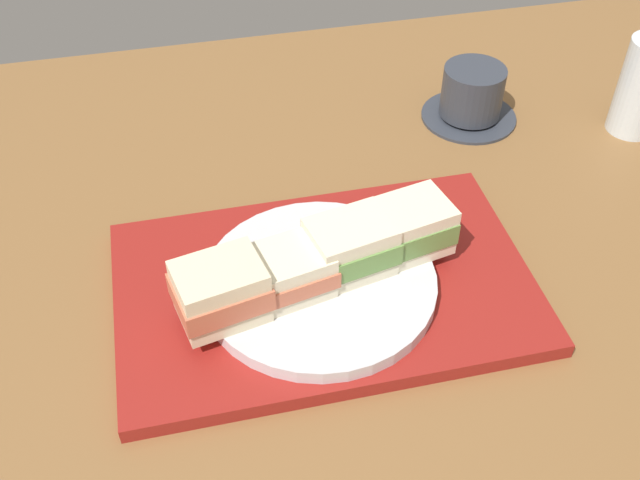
% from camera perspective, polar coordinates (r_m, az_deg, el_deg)
% --- Properties ---
extents(ground_plane, '(1.40, 1.00, 0.03)m').
position_cam_1_polar(ground_plane, '(0.82, 2.98, -1.96)').
color(ground_plane, brown).
extents(serving_tray, '(0.42, 0.26, 0.02)m').
position_cam_1_polar(serving_tray, '(0.77, 0.32, -3.54)').
color(serving_tray, maroon).
rests_on(serving_tray, ground_plane).
extents(sandwich_plate, '(0.23, 0.23, 0.01)m').
position_cam_1_polar(sandwich_plate, '(0.75, -0.06, -3.28)').
color(sandwich_plate, silver).
rests_on(sandwich_plate, serving_tray).
extents(sandwich_nearmost, '(0.09, 0.08, 0.06)m').
position_cam_1_polar(sandwich_nearmost, '(0.70, -7.50, -3.88)').
color(sandwich_nearmost, beige).
rests_on(sandwich_nearmost, sandwich_plate).
extents(sandwich_inner_near, '(0.09, 0.08, 0.05)m').
position_cam_1_polar(sandwich_inner_near, '(0.71, -2.46, -2.45)').
color(sandwich_inner_near, '#EFE5C1').
rests_on(sandwich_inner_near, sandwich_plate).
extents(sandwich_inner_far, '(0.09, 0.08, 0.06)m').
position_cam_1_polar(sandwich_inner_far, '(0.73, 2.28, -0.53)').
color(sandwich_inner_far, '#EFE5C1').
rests_on(sandwich_inner_far, sandwich_plate).
extents(sandwich_farmost, '(0.09, 0.08, 0.05)m').
position_cam_1_polar(sandwich_farmost, '(0.76, 6.73, 0.97)').
color(sandwich_farmost, '#EFE5C1').
rests_on(sandwich_farmost, sandwich_plate).
extents(coffee_cup, '(0.12, 0.13, 0.07)m').
position_cam_1_polar(coffee_cup, '(1.01, 11.35, 10.64)').
color(coffee_cup, '#333842').
rests_on(coffee_cup, ground_plane).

